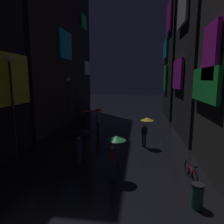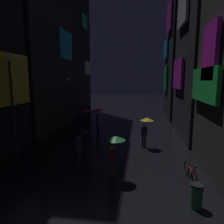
% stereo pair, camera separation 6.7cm
% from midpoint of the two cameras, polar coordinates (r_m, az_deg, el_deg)
% --- Properties ---
extents(building_left_far, '(4.25, 7.83, 23.50)m').
position_cam_midpoint_polar(building_left_far, '(29.03, -12.59, 23.09)').
color(building_left_far, '#232328').
rests_on(building_left_far, ground).
extents(building_right_mid, '(4.25, 7.40, 19.40)m').
position_cam_midpoint_polar(building_right_mid, '(18.73, 26.71, 23.82)').
color(building_right_mid, '#232328').
rests_on(building_right_mid, ground).
extents(building_right_far, '(4.25, 7.31, 15.87)m').
position_cam_midpoint_polar(building_right_far, '(26.93, 20.21, 15.62)').
color(building_right_far, black).
rests_on(building_right_far, ground).
extents(pedestrian_foreground_right_black, '(0.90, 0.90, 2.12)m').
position_cam_midpoint_polar(pedestrian_foreground_right_black, '(10.93, -9.00, -6.95)').
color(pedestrian_foreground_right_black, '#38332D').
rests_on(pedestrian_foreground_right_black, ground).
extents(pedestrian_far_right_yellow, '(0.90, 0.90, 2.12)m').
position_cam_midpoint_polar(pedestrian_far_right_yellow, '(14.01, 9.85, -3.38)').
color(pedestrian_far_right_yellow, black).
rests_on(pedestrian_far_right_yellow, ground).
extents(pedestrian_near_crossing_red, '(0.90, 0.90, 2.12)m').
position_cam_midpoint_polar(pedestrian_near_crossing_red, '(17.93, -7.53, -0.57)').
color(pedestrian_near_crossing_red, black).
rests_on(pedestrian_near_crossing_red, ground).
extents(pedestrian_midstreet_left_green, '(0.90, 0.90, 2.12)m').
position_cam_midpoint_polar(pedestrian_midstreet_left_green, '(9.42, 0.89, -9.50)').
color(pedestrian_midstreet_left_green, '#2D2D38').
rests_on(pedestrian_midstreet_left_green, ground).
extents(pedestrian_midstreet_centre_red, '(0.90, 0.90, 2.12)m').
position_cam_midpoint_polar(pedestrian_midstreet_centre_red, '(18.13, -3.86, -0.40)').
color(pedestrian_midstreet_centre_red, '#38332D').
rests_on(pedestrian_midstreet_centre_red, ground).
extents(bicycle_parked_at_storefront, '(0.20, 1.82, 0.96)m').
position_cam_midpoint_polar(bicycle_parked_at_storefront, '(10.50, 21.66, -15.66)').
color(bicycle_parked_at_storefront, black).
rests_on(bicycle_parked_at_storefront, ground).
extents(streetlamp_left_near, '(0.36, 0.36, 6.04)m').
position_cam_midpoint_polar(streetlamp_left_near, '(12.60, -26.57, 3.88)').
color(streetlamp_left_near, '#2D2D33').
rests_on(streetlamp_left_near, ground).
extents(streetlamp_left_far, '(0.36, 0.36, 4.89)m').
position_cam_midpoint_polar(streetlamp_left_far, '(20.77, -12.10, 4.64)').
color(streetlamp_left_far, '#2D2D33').
rests_on(streetlamp_left_far, ground).
extents(trash_bin, '(0.46, 0.46, 0.93)m').
position_cam_midpoint_polar(trash_bin, '(8.55, 23.15, -21.19)').
color(trash_bin, '#265933').
rests_on(trash_bin, ground).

